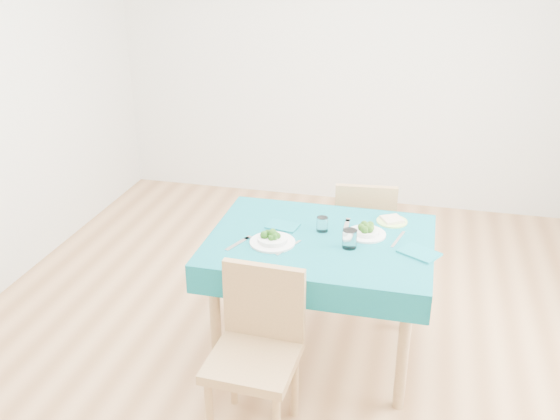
% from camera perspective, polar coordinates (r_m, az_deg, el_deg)
% --- Properties ---
extents(room_shell, '(4.02, 4.52, 2.73)m').
position_cam_1_polar(room_shell, '(3.36, 0.00, 7.77)').
color(room_shell, '#99693F').
rests_on(room_shell, ground).
extents(table, '(1.21, 0.92, 0.76)m').
position_cam_1_polar(table, '(3.61, 3.56, -8.00)').
color(table, '#08555F').
rests_on(table, ground).
extents(chair_near, '(0.43, 0.47, 1.02)m').
position_cam_1_polar(chair_near, '(3.00, -2.54, -12.36)').
color(chair_near, '#987447').
rests_on(chair_near, ground).
extents(chair_far, '(0.42, 0.46, 0.97)m').
position_cam_1_polar(chair_far, '(4.21, 7.72, -1.58)').
color(chair_far, '#987447').
rests_on(chair_far, ground).
extents(bowl_near, '(0.25, 0.25, 0.07)m').
position_cam_1_polar(bowl_near, '(3.35, -0.70, -2.48)').
color(bowl_near, white).
rests_on(bowl_near, table).
extents(bowl_far, '(0.22, 0.22, 0.07)m').
position_cam_1_polar(bowl_far, '(3.47, 7.89, -1.79)').
color(bowl_far, white).
rests_on(bowl_far, table).
extents(fork_near, '(0.09, 0.18, 0.00)m').
position_cam_1_polar(fork_near, '(3.36, -3.91, -3.10)').
color(fork_near, silver).
rests_on(fork_near, table).
extents(knife_near, '(0.10, 0.20, 0.00)m').
position_cam_1_polar(knife_near, '(3.31, 0.80, -3.47)').
color(knife_near, silver).
rests_on(knife_near, table).
extents(fork_far, '(0.03, 0.19, 0.00)m').
position_cam_1_polar(fork_far, '(3.56, 6.07, -1.52)').
color(fork_far, silver).
rests_on(fork_far, table).
extents(knife_far, '(0.07, 0.21, 0.00)m').
position_cam_1_polar(knife_far, '(3.46, 10.74, -2.64)').
color(knife_far, silver).
rests_on(knife_far, table).
extents(napkin_near, '(0.19, 0.15, 0.01)m').
position_cam_1_polar(napkin_near, '(3.54, 0.24, -1.47)').
color(napkin_near, '#0C6069').
rests_on(napkin_near, table).
extents(napkin_far, '(0.24, 0.22, 0.01)m').
position_cam_1_polar(napkin_far, '(3.33, 12.62, -3.85)').
color(napkin_far, '#0C6069').
rests_on(napkin_far, table).
extents(tumbler_center, '(0.06, 0.06, 0.08)m').
position_cam_1_polar(tumbler_center, '(3.49, 3.88, -1.30)').
color(tumbler_center, white).
rests_on(tumbler_center, table).
extents(tumbler_side, '(0.08, 0.08, 0.10)m').
position_cam_1_polar(tumbler_side, '(3.32, 6.38, -2.64)').
color(tumbler_side, white).
rests_on(tumbler_side, table).
extents(side_plate, '(0.18, 0.18, 0.01)m').
position_cam_1_polar(side_plate, '(3.66, 10.20, -1.02)').
color(side_plate, '#B6E06D').
rests_on(side_plate, table).
extents(bread_slice, '(0.15, 0.15, 0.02)m').
position_cam_1_polar(bread_slice, '(3.65, 10.21, -0.84)').
color(bread_slice, beige).
rests_on(bread_slice, side_plate).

